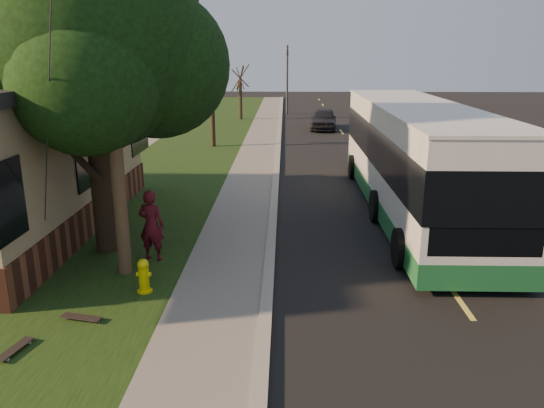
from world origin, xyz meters
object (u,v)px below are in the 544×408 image
at_px(bare_tree_far, 240,93).
at_px(traffic_signal, 287,75).
at_px(skateboard_main, 15,349).
at_px(transit_bus, 415,156).
at_px(bare_tree_near, 212,107).
at_px(utility_pole, 109,69).
at_px(skateboarder, 151,225).
at_px(distant_car, 323,119).
at_px(leafy_tree, 93,43).
at_px(fire_hydrant, 144,276).
at_px(skateboard_spare, 81,317).

bearing_deg(bare_tree_far, traffic_signal, 48.81).
distance_m(traffic_signal, skateboard_main, 36.82).
bearing_deg(transit_bus, bare_tree_near, 124.03).
bearing_deg(utility_pole, bare_tree_near, 90.66).
relative_size(bare_tree_far, skateboard_main, 5.08).
relative_size(skateboarder, distant_car, 0.43).
bearing_deg(utility_pole, distant_car, 75.59).
bearing_deg(leafy_tree, traffic_signal, 81.53).
bearing_deg(fire_hydrant, bare_tree_far, 90.76).
distance_m(bare_tree_near, traffic_signal, 16.52).
xyz_separation_m(utility_pole, bare_tree_far, (0.31, 29.01, -2.63)).
bearing_deg(bare_tree_near, transit_bus, -55.97).
height_order(bare_tree_near, traffic_signal, traffic_signal).
height_order(transit_bus, skateboard_main, transit_bus).
bearing_deg(skateboarder, bare_tree_near, -76.62).
distance_m(leafy_tree, transit_bus, 9.91).
bearing_deg(skateboard_main, skateboard_spare, 57.51).
height_order(traffic_signal, skateboarder, traffic_signal).
height_order(fire_hydrant, bare_tree_far, bare_tree_far).
bearing_deg(utility_pole, traffic_signal, 83.42).
bearing_deg(skateboarder, skateboard_main, 83.31).
bearing_deg(bare_tree_near, leafy_tree, -92.50).
distance_m(utility_pole, skateboard_spare, 5.04).
bearing_deg(skateboard_main, leafy_tree, 89.64).
bearing_deg(utility_pole, skateboarder, 61.20).
bearing_deg(distant_car, utility_pole, -99.18).
bearing_deg(traffic_signal, bare_tree_far, -131.19).
bearing_deg(skateboard_spare, bare_tree_far, 89.11).
bearing_deg(bare_tree_far, leafy_tree, -92.45).
distance_m(skateboarder, skateboard_spare, 3.25).
xyz_separation_m(transit_bus, skateboarder, (-7.29, -4.43, -0.88)).
relative_size(fire_hydrant, skateboarder, 0.42).
distance_m(leafy_tree, skateboarder, 4.50).
relative_size(fire_hydrant, leafy_tree, 0.09).
relative_size(traffic_signal, skateboard_spare, 6.70).
height_order(bare_tree_far, distant_car, bare_tree_far).
distance_m(bare_tree_near, transit_bus, 14.18).
height_order(bare_tree_near, skateboard_main, bare_tree_near).
bearing_deg(skateboard_spare, transit_bus, 43.49).
relative_size(utility_pole, transit_bus, 0.72).
distance_m(bare_tree_near, skateboard_spare, 19.37).
distance_m(utility_pole, bare_tree_far, 29.13).
bearing_deg(skateboard_main, utility_pole, 75.16).
bearing_deg(traffic_signal, leafy_tree, -98.47).
xyz_separation_m(traffic_signal, distant_car, (2.40, -8.87, -2.47)).
distance_m(fire_hydrant, transit_bus, 9.51).
bearing_deg(skateboard_spare, skateboard_main, -122.49).
height_order(leafy_tree, skateboard_spare, leafy_tree).
xyz_separation_m(skateboarder, skateboard_spare, (-0.63, -3.08, -0.82)).
bearing_deg(utility_pole, fire_hydrant, -54.62).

